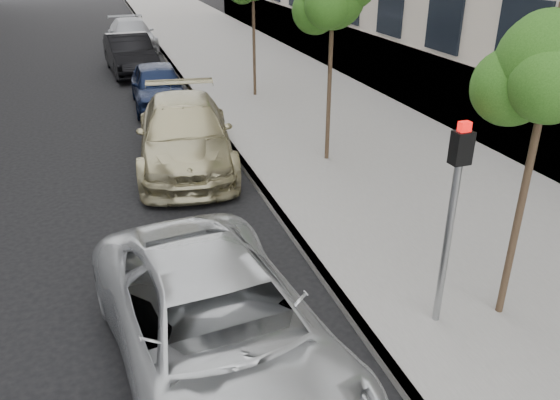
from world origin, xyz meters
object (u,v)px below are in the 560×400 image
sedan_blue (158,86)px  minivan (219,329)px  sedan_rear (132,35)px  tree_near (552,65)px  signal_pole (453,203)px  sedan_black (130,54)px  suv (185,134)px

sedan_blue → minivan: bearing=-92.0°
minivan → sedan_rear: 23.93m
tree_near → signal_pole: (-1.00, 0.12, -1.71)m
tree_near → minivan: size_ratio=0.83×
sedan_black → sedan_rear: (0.48, 5.53, -0.03)m
tree_near → signal_pole: 1.99m
signal_pole → sedan_rear: size_ratio=0.57×
sedan_rear → sedan_blue: bearing=-92.3°
tree_near → sedan_black: size_ratio=0.92×
signal_pole → sedan_black: bearing=97.2°
signal_pole → suv: size_ratio=0.54×
sedan_black → suv: bearing=-92.0°
tree_near → sedan_blue: tree_near is taller
sedan_blue → sedan_black: (-0.48, 5.59, 0.07)m
tree_near → suv: size_ratio=0.80×
tree_near → sedan_blue: bearing=104.4°
tree_near → sedan_rear: size_ratio=0.85×
tree_near → sedan_rear: (-3.33, 24.04, -2.93)m
tree_near → sedan_black: tree_near is taller
signal_pole → minivan: bearing=178.5°
signal_pole → sedan_blue: bearing=98.8°
minivan → sedan_blue: 12.82m
suv → sedan_rear: (0.00, 16.52, -0.04)m
signal_pole → sedan_blue: 13.07m
suv → sedan_blue: 5.40m
minivan → sedan_blue: (0.79, 12.80, -0.02)m
sedan_blue → sedan_rear: sedan_rear is taller
sedan_blue → signal_pole: bearing=-78.2°
signal_pole → sedan_black: (-2.80, 18.39, -1.19)m
suv → sedan_blue: suv is taller
tree_near → sedan_rear: tree_near is taller
minivan → sedan_blue: bearing=80.2°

